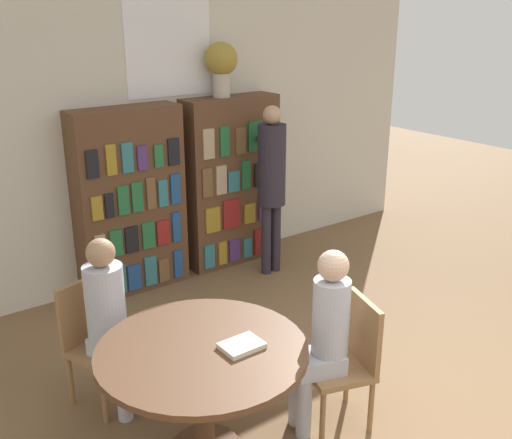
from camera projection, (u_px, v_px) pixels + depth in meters
name	position (u px, v px, depth m)	size (l,w,h in m)	color
wall_back	(171.00, 126.00, 5.89)	(6.40, 0.07, 3.00)	beige
bookshelf_left	(130.00, 202.00, 5.63)	(1.03, 0.34, 1.77)	brown
bookshelf_right	(231.00, 182.00, 6.28)	(1.03, 0.34, 1.77)	brown
flower_vase	(221.00, 63.00, 5.82)	(0.32, 0.32, 0.53)	#B7AD9E
reading_table	(202.00, 365.00, 3.52)	(1.25, 1.25, 0.73)	brown
chair_left_side	(95.00, 337.00, 4.09)	(0.50, 0.50, 0.87)	olive
chair_far_side	(348.00, 356.00, 3.86)	(0.50, 0.50, 0.87)	olive
seated_reader_left	(111.00, 316.00, 3.93)	(0.35, 0.40, 1.23)	#B2B7C6
seated_reader_right	(324.00, 332.00, 3.74)	(0.38, 0.32, 1.24)	#B2B7C6
librarian_standing	(271.00, 174.00, 5.92)	(0.28, 0.55, 1.73)	#28232D
open_book_on_table	(242.00, 345.00, 3.48)	(0.24, 0.18, 0.03)	silver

